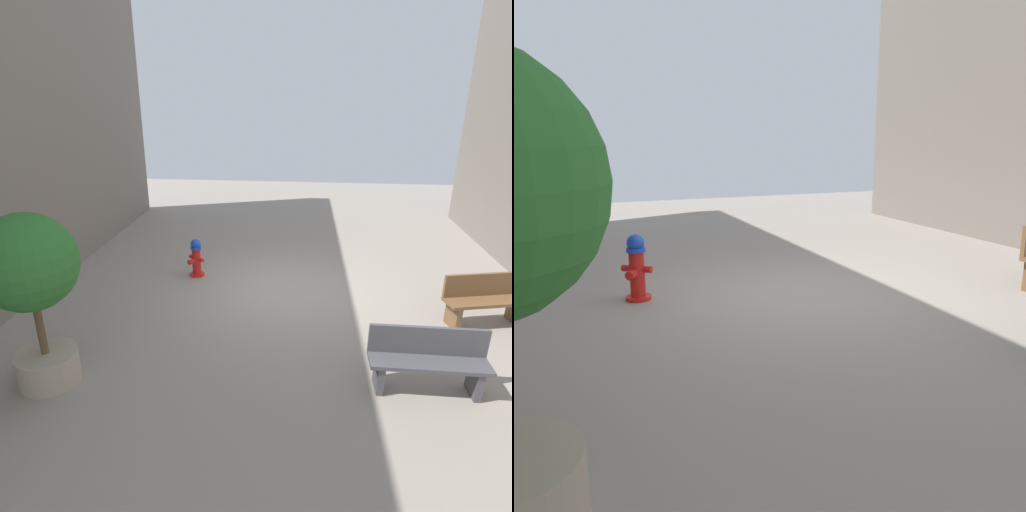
{
  "view_description": "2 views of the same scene",
  "coord_description": "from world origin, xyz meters",
  "views": [
    {
      "loc": [
        -0.19,
        8.6,
        4.13
      ],
      "look_at": [
        0.63,
        0.66,
        1.03
      ],
      "focal_mm": 30.61,
      "sensor_mm": 36.0,
      "label": 1
    },
    {
      "loc": [
        3.02,
        6.24,
        2.14
      ],
      "look_at": [
        0.66,
        0.45,
        0.7
      ],
      "focal_mm": 36.31,
      "sensor_mm": 36.0,
      "label": 2
    }
  ],
  "objects": [
    {
      "name": "fire_hydrant",
      "position": [
        2.15,
        -0.61,
        0.45
      ],
      "size": [
        0.4,
        0.39,
        0.9
      ],
      "color": "red",
      "rests_on": "ground_plane"
    },
    {
      "name": "ground_plane",
      "position": [
        0.0,
        0.0,
        0.0
      ],
      "size": [
        23.4,
        23.4,
        0.0
      ],
      "primitive_type": "plane",
      "color": "gray"
    }
  ]
}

